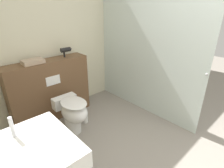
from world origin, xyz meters
The scene contains 7 objects.
wall_back centered at (0.00, 2.35, 1.25)m, with size 8.00×0.06×2.50m.
partition_panel centered at (-0.40, 2.14, 0.49)m, with size 1.27×0.32×0.98m.
shower_glass centered at (0.91, 1.29, 0.97)m, with size 0.04×2.05×1.95m.
toilet centered at (-0.38, 1.52, 0.34)m, with size 0.35×0.56×0.54m.
hair_drier centered at (-0.05, 2.14, 1.09)m, with size 0.19×0.07×0.15m.
folded_towel centered at (-0.60, 2.12, 1.01)m, with size 0.29×0.20×0.06m.
spare_toilet_roll centered at (-0.12, 1.63, 0.06)m, with size 0.11×0.11×0.12m.
Camera 1 is at (-1.40, -0.41, 1.72)m, focal length 28.00 mm.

